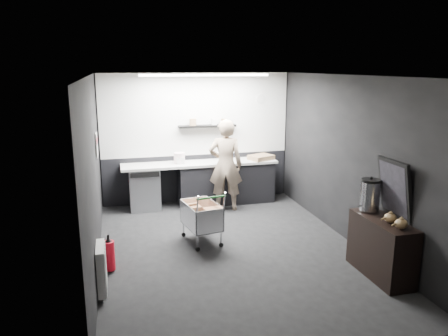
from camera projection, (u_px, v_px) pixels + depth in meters
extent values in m
plane|color=black|center=(231.00, 250.00, 6.90)|extent=(5.50, 5.50, 0.00)
plane|color=silver|center=(231.00, 76.00, 6.28)|extent=(5.50, 5.50, 0.00)
plane|color=black|center=(197.00, 138.00, 9.18)|extent=(5.50, 0.00, 5.50)
plane|color=black|center=(310.00, 233.00, 4.00)|extent=(5.50, 0.00, 5.50)
plane|color=black|center=(93.00, 175.00, 6.11)|extent=(0.00, 5.50, 5.50)
plane|color=black|center=(350.00, 160.00, 7.07)|extent=(0.00, 5.50, 5.50)
cube|color=silver|center=(197.00, 115.00, 9.05)|extent=(3.95, 0.02, 1.70)
cube|color=black|center=(197.00, 177.00, 9.36)|extent=(3.95, 0.02, 1.00)
cube|color=black|center=(207.00, 126.00, 9.05)|extent=(1.20, 0.22, 0.04)
cylinder|color=silver|center=(261.00, 99.00, 9.31)|extent=(0.20, 0.03, 0.20)
cube|color=silver|center=(97.00, 145.00, 7.29)|extent=(0.02, 0.30, 0.40)
cube|color=red|center=(97.00, 141.00, 7.28)|extent=(0.02, 0.22, 0.10)
cube|color=silver|center=(101.00, 268.00, 5.50)|extent=(0.10, 0.50, 0.60)
cube|color=white|center=(205.00, 75.00, 8.03)|extent=(2.40, 0.20, 0.04)
cube|color=black|center=(226.00, 183.00, 9.22)|extent=(2.00, 0.56, 0.85)
cube|color=beige|center=(200.00, 164.00, 8.98)|extent=(3.20, 0.60, 0.05)
cube|color=#9EA0A5|center=(145.00, 188.00, 8.81)|extent=(0.60, 0.58, 0.85)
cube|color=black|center=(145.00, 175.00, 8.44)|extent=(0.56, 0.02, 0.10)
imported|color=beige|center=(226.00, 165.00, 8.65)|extent=(0.76, 0.60, 1.83)
cube|color=silver|center=(202.00, 226.00, 7.17)|extent=(0.61, 0.82, 0.02)
cube|color=silver|center=(187.00, 216.00, 7.07)|extent=(0.15, 0.74, 0.40)
cube|color=silver|center=(215.00, 214.00, 7.18)|extent=(0.15, 0.74, 0.40)
cube|color=silver|center=(206.00, 223.00, 6.78)|extent=(0.48, 0.11, 0.40)
cube|color=silver|center=(197.00, 208.00, 7.47)|extent=(0.48, 0.11, 0.40)
cylinder|color=silver|center=(193.00, 242.00, 6.83)|extent=(0.02, 0.02, 0.26)
cylinder|color=silver|center=(218.00, 239.00, 6.93)|extent=(0.02, 0.02, 0.26)
cylinder|color=silver|center=(186.00, 227.00, 7.46)|extent=(0.02, 0.02, 0.26)
cylinder|color=silver|center=(209.00, 225.00, 7.56)|extent=(0.02, 0.02, 0.26)
cylinder|color=#23812D|center=(207.00, 198.00, 6.63)|extent=(0.48, 0.12, 0.03)
cube|color=#915E3D|center=(194.00, 215.00, 7.18)|extent=(0.25, 0.30, 0.33)
cube|color=#915E3D|center=(210.00, 218.00, 7.06)|extent=(0.23, 0.28, 0.30)
cylinder|color=black|center=(193.00, 249.00, 6.86)|extent=(0.07, 0.04, 0.07)
cylinder|color=black|center=(186.00, 233.00, 7.49)|extent=(0.07, 0.04, 0.07)
cylinder|color=black|center=(218.00, 246.00, 6.95)|extent=(0.07, 0.04, 0.07)
cylinder|color=black|center=(209.00, 231.00, 7.58)|extent=(0.07, 0.04, 0.07)
cube|color=black|center=(381.00, 248.00, 5.98)|extent=(0.41, 1.09, 0.82)
cylinder|color=silver|center=(370.00, 196.00, 6.17)|extent=(0.27, 0.27, 0.42)
cylinder|color=black|center=(371.00, 180.00, 6.12)|extent=(0.27, 0.27, 0.04)
sphere|color=black|center=(371.00, 178.00, 6.11)|extent=(0.05, 0.05, 0.05)
ellipsoid|color=brown|center=(390.00, 218.00, 5.74)|extent=(0.16, 0.16, 0.13)
ellipsoid|color=brown|center=(401.00, 224.00, 5.52)|extent=(0.16, 0.16, 0.13)
cube|color=black|center=(395.00, 189.00, 5.87)|extent=(0.19, 0.64, 0.81)
cube|color=black|center=(393.00, 189.00, 5.87)|extent=(0.13, 0.54, 0.70)
cylinder|color=red|center=(109.00, 256.00, 6.14)|extent=(0.16, 0.16, 0.42)
cone|color=black|center=(108.00, 240.00, 6.08)|extent=(0.11, 0.11, 0.06)
cylinder|color=black|center=(108.00, 237.00, 6.07)|extent=(0.03, 0.03, 0.06)
cube|color=olive|center=(261.00, 157.00, 9.23)|extent=(0.58, 0.52, 0.10)
cylinder|color=#F5D5D7|center=(179.00, 158.00, 8.85)|extent=(0.22, 0.22, 0.22)
cube|color=silver|center=(180.00, 161.00, 8.81)|extent=(0.16, 0.12, 0.14)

